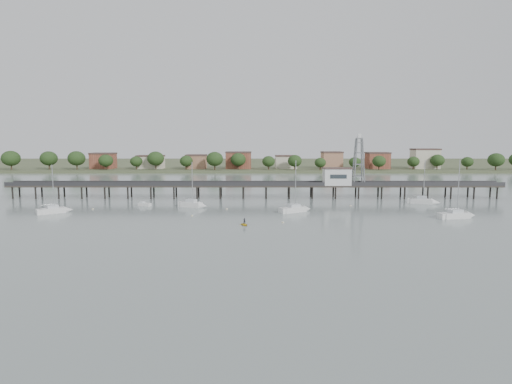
{
  "coord_description": "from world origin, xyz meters",
  "views": [
    {
      "loc": [
        0.52,
        -69.53,
        17.28
      ],
      "look_at": [
        0.41,
        42.0,
        4.0
      ],
      "focal_mm": 30.0,
      "sensor_mm": 36.0,
      "label": 1
    }
  ],
  "objects_px": {
    "white_tender": "(144,204)",
    "lattice_tower": "(359,162)",
    "sailboat_b": "(195,205)",
    "pier": "(255,186)",
    "yellow_dinghy": "(244,225)",
    "sailboat_a": "(58,210)",
    "sailboat_e": "(426,201)",
    "sailboat_d": "(460,215)",
    "sailboat_c": "(298,209)"
  },
  "relations": [
    {
      "from": "white_tender",
      "to": "lattice_tower",
      "type": "bearing_deg",
      "value": 37.53
    },
    {
      "from": "sailboat_d",
      "to": "sailboat_b",
      "type": "bearing_deg",
      "value": 152.5
    },
    {
      "from": "pier",
      "to": "sailboat_e",
      "type": "distance_m",
      "value": 49.31
    },
    {
      "from": "sailboat_b",
      "to": "sailboat_c",
      "type": "height_order",
      "value": "sailboat_c"
    },
    {
      "from": "sailboat_c",
      "to": "yellow_dinghy",
      "type": "bearing_deg",
      "value": -156.87
    },
    {
      "from": "lattice_tower",
      "to": "sailboat_e",
      "type": "bearing_deg",
      "value": -36.58
    },
    {
      "from": "pier",
      "to": "yellow_dinghy",
      "type": "relative_size",
      "value": 64.44
    },
    {
      "from": "sailboat_c",
      "to": "sailboat_a",
      "type": "bearing_deg",
      "value": 151.72
    },
    {
      "from": "lattice_tower",
      "to": "yellow_dinghy",
      "type": "xyz_separation_m",
      "value": [
        -33.47,
        -42.58,
        -11.1
      ]
    },
    {
      "from": "pier",
      "to": "sailboat_d",
      "type": "bearing_deg",
      "value": -36.17
    },
    {
      "from": "sailboat_d",
      "to": "sailboat_c",
      "type": "bearing_deg",
      "value": 153.4
    },
    {
      "from": "sailboat_b",
      "to": "pier",
      "type": "bearing_deg",
      "value": 73.14
    },
    {
      "from": "sailboat_d",
      "to": "sailboat_c",
      "type": "height_order",
      "value": "sailboat_d"
    },
    {
      "from": "pier",
      "to": "lattice_tower",
      "type": "distance_m",
      "value": 32.34
    },
    {
      "from": "sailboat_b",
      "to": "yellow_dinghy",
      "type": "xyz_separation_m",
      "value": [
        13.67,
        -24.29,
        -0.65
      ]
    },
    {
      "from": "pier",
      "to": "sailboat_a",
      "type": "bearing_deg",
      "value": -150.27
    },
    {
      "from": "lattice_tower",
      "to": "yellow_dinghy",
      "type": "bearing_deg",
      "value": -128.16
    },
    {
      "from": "sailboat_b",
      "to": "white_tender",
      "type": "xyz_separation_m",
      "value": [
        -13.91,
        2.07,
        -0.22
      ]
    },
    {
      "from": "sailboat_d",
      "to": "sailboat_e",
      "type": "height_order",
      "value": "sailboat_d"
    },
    {
      "from": "lattice_tower",
      "to": "sailboat_e",
      "type": "distance_m",
      "value": 22.74
    },
    {
      "from": "pier",
      "to": "sailboat_b",
      "type": "distance_m",
      "value": 24.27
    },
    {
      "from": "pier",
      "to": "yellow_dinghy",
      "type": "distance_m",
      "value": 42.8
    },
    {
      "from": "sailboat_d",
      "to": "sailboat_a",
      "type": "relative_size",
      "value": 1.13
    },
    {
      "from": "sailboat_a",
      "to": "white_tender",
      "type": "height_order",
      "value": "sailboat_a"
    },
    {
      "from": "yellow_dinghy",
      "to": "sailboat_e",
      "type": "bearing_deg",
      "value": 9.77
    },
    {
      "from": "lattice_tower",
      "to": "white_tender",
      "type": "distance_m",
      "value": 64.06
    },
    {
      "from": "sailboat_a",
      "to": "sailboat_c",
      "type": "relative_size",
      "value": 0.92
    },
    {
      "from": "sailboat_e",
      "to": "sailboat_d",
      "type": "bearing_deg",
      "value": -67.54
    },
    {
      "from": "sailboat_e",
      "to": "yellow_dinghy",
      "type": "height_order",
      "value": "sailboat_e"
    },
    {
      "from": "lattice_tower",
      "to": "sailboat_d",
      "type": "xyz_separation_m",
      "value": [
        15.22,
        -34.16,
        -10.46
      ]
    },
    {
      "from": "lattice_tower",
      "to": "sailboat_b",
      "type": "height_order",
      "value": "lattice_tower"
    },
    {
      "from": "sailboat_c",
      "to": "yellow_dinghy",
      "type": "distance_m",
      "value": 21.24
    },
    {
      "from": "sailboat_d",
      "to": "yellow_dinghy",
      "type": "relative_size",
      "value": 6.0
    },
    {
      "from": "lattice_tower",
      "to": "sailboat_b",
      "type": "bearing_deg",
      "value": -158.79
    },
    {
      "from": "yellow_dinghy",
      "to": "sailboat_d",
      "type": "bearing_deg",
      "value": -12.0
    },
    {
      "from": "sailboat_b",
      "to": "white_tender",
      "type": "distance_m",
      "value": 14.07
    },
    {
      "from": "pier",
      "to": "white_tender",
      "type": "xyz_separation_m",
      "value": [
        -29.55,
        -16.22,
        -3.37
      ]
    },
    {
      "from": "yellow_dinghy",
      "to": "sailboat_c",
      "type": "bearing_deg",
      "value": 31.2
    },
    {
      "from": "pier",
      "to": "lattice_tower",
      "type": "height_order",
      "value": "lattice_tower"
    },
    {
      "from": "sailboat_a",
      "to": "yellow_dinghy",
      "type": "height_order",
      "value": "sailboat_a"
    },
    {
      "from": "sailboat_b",
      "to": "white_tender",
      "type": "bearing_deg",
      "value": -164.82
    },
    {
      "from": "pier",
      "to": "white_tender",
      "type": "distance_m",
      "value": 33.88
    },
    {
      "from": "sailboat_a",
      "to": "sailboat_e",
      "type": "bearing_deg",
      "value": -28.33
    },
    {
      "from": "sailboat_b",
      "to": "white_tender",
      "type": "relative_size",
      "value": 3.31
    },
    {
      "from": "sailboat_b",
      "to": "lattice_tower",
      "type": "bearing_deg",
      "value": 44.87
    },
    {
      "from": "lattice_tower",
      "to": "sailboat_d",
      "type": "distance_m",
      "value": 38.84
    },
    {
      "from": "lattice_tower",
      "to": "yellow_dinghy",
      "type": "height_order",
      "value": "lattice_tower"
    },
    {
      "from": "white_tender",
      "to": "sailboat_a",
      "type": "bearing_deg",
      "value": -126.09
    },
    {
      "from": "pier",
      "to": "sailboat_d",
      "type": "relative_size",
      "value": 10.74
    },
    {
      "from": "sailboat_a",
      "to": "yellow_dinghy",
      "type": "distance_m",
      "value": 48.27
    }
  ]
}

